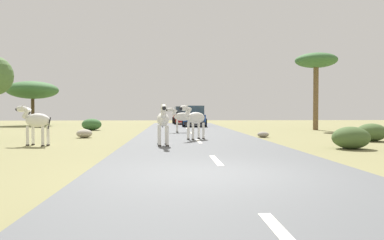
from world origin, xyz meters
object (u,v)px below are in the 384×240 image
Objects in this scene: bush_3 at (40,123)px; rock_0 at (84,133)px; car_0 at (183,116)px; zebra_2 at (36,121)px; zebra_1 at (181,117)px; bush_0 at (351,138)px; zebra_3 at (195,118)px; car_1 at (194,117)px; tree_4 at (33,90)px; tree_2 at (316,63)px; bush_2 at (92,124)px; bush_1 at (372,132)px; rock_2 at (263,135)px; zebra_0 at (163,120)px.

bush_3 is 1.62× the size of rock_0.
car_0 is at bearing 26.25° from bush_3.
rock_0 is (0.89, 4.13, -0.75)m from zebra_2.
bush_0 is (5.77, -9.61, -0.58)m from zebra_1.
zebra_3 is at bearing -20.54° from rock_0.
car_1 is at bearing 103.39° from bush_0.
car_1 reaches higher than zebra_3.
car_1 is 15.79m from tree_4.
tree_2 is at bearing -54.46° from car_0.
zebra_2 is at bearing -88.49° from bush_2.
bush_3 is at bearing 5.12° from car_1.
zebra_1 is 9.08m from car_1.
zebra_1 is 0.30× the size of tree_2.
zebra_2 is at bearing -144.87° from tree_2.
bush_1 is at bearing -130.33° from zebra_1.
bush_3 is 19.75m from rock_2.
bush_1 is (21.99, -19.60, -2.91)m from tree_4.
car_1 is (0.77, -5.37, 0.00)m from car_0.
car_0 is at bearing -97.29° from zebra_0.
car_1 is 3.35× the size of bush_0.
tree_4 is (-15.03, 4.17, 2.46)m from car_1.
bush_1 is (14.16, 1.30, -0.57)m from zebra_2.
zebra_1 is 2.83× the size of rock_2.
bush_3 is at bearing -156.95° from car_0.
bush_1 is at bearing -170.73° from zebra_0.
zebra_1 is 1.22× the size of bush_2.
zebra_3 is at bearing -93.56° from car_0.
tree_4 is at bearing 117.49° from rock_0.
zebra_1 reaches higher than bush_3.
zebra_3 is (6.31, 2.10, 0.04)m from zebra_2.
bush_3 is at bearing 50.90° from zebra_1.
bush_1 is at bearing -41.72° from tree_4.
bush_2 reaches higher than bush_0.
zebra_1 is 7.15m from bush_2.
car_1 is at bearing -85.08° from car_0.
tree_4 is 3.57× the size of bush_3.
zebra_0 is 22.95m from car_0.
car_1 is 9.24m from bush_2.
zebra_1 is 10.53m from bush_1.
tree_2 is 6.67× the size of rock_0.
rock_0 is at bearing 123.62° from zebra_1.
rock_0 is (-10.73, 5.99, -0.18)m from bush_0.
car_1 reaches higher than rock_2.
tree_4 reaches higher than bush_1.
bush_0 is at bearing 106.16° from car_1.
bush_3 is at bearing 133.48° from bush_0.
bush_1 reaches higher than rock_2.
zebra_3 is 7.91m from bush_1.
tree_4 is at bearing 116.33° from bush_3.
car_0 is 14.53m from tree_4.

